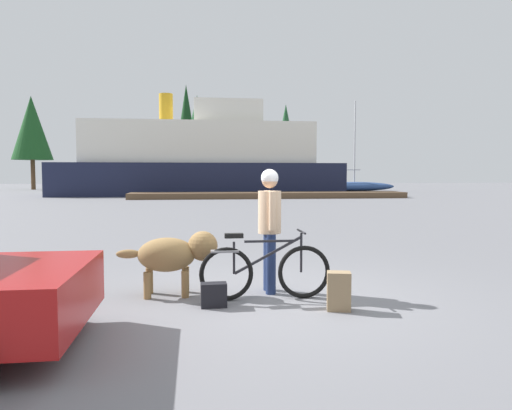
{
  "coord_description": "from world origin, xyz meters",
  "views": [
    {
      "loc": [
        -1.03,
        -6.13,
        1.64
      ],
      "look_at": [
        -0.11,
        0.93,
        1.18
      ],
      "focal_mm": 33.34,
      "sensor_mm": 36.0,
      "label": 1
    }
  ],
  "objects_px": {
    "bicycle": "(265,271)",
    "handbag_pannier": "(214,295)",
    "dog": "(175,254)",
    "person_cyclist": "(270,218)",
    "backpack": "(339,291)",
    "sailboat_moored": "(354,186)",
    "ferry_boat": "(201,160)"
  },
  "relations": [
    {
      "from": "bicycle",
      "to": "handbag_pannier",
      "type": "distance_m",
      "value": 0.76
    },
    {
      "from": "dog",
      "to": "person_cyclist",
      "type": "bearing_deg",
      "value": 0.27
    },
    {
      "from": "backpack",
      "to": "handbag_pannier",
      "type": "relative_size",
      "value": 1.47
    },
    {
      "from": "person_cyclist",
      "to": "bicycle",
      "type": "bearing_deg",
      "value": -108.16
    },
    {
      "from": "bicycle",
      "to": "handbag_pannier",
      "type": "height_order",
      "value": "bicycle"
    },
    {
      "from": "bicycle",
      "to": "sailboat_moored",
      "type": "relative_size",
      "value": 0.2
    },
    {
      "from": "dog",
      "to": "sailboat_moored",
      "type": "distance_m",
      "value": 41.67
    },
    {
      "from": "person_cyclist",
      "to": "backpack",
      "type": "xyz_separation_m",
      "value": [
        0.69,
        -1.0,
        -0.8
      ]
    },
    {
      "from": "ferry_boat",
      "to": "sailboat_moored",
      "type": "relative_size",
      "value": 2.54
    },
    {
      "from": "person_cyclist",
      "to": "ferry_boat",
      "type": "height_order",
      "value": "ferry_boat"
    },
    {
      "from": "bicycle",
      "to": "dog",
      "type": "xyz_separation_m",
      "value": [
        -1.17,
        0.39,
        0.18
      ]
    },
    {
      "from": "backpack",
      "to": "sailboat_moored",
      "type": "bearing_deg",
      "value": 70.64
    },
    {
      "from": "dog",
      "to": "backpack",
      "type": "xyz_separation_m",
      "value": [
        1.99,
        -0.99,
        -0.33
      ]
    },
    {
      "from": "bicycle",
      "to": "person_cyclist",
      "type": "relative_size",
      "value": 1.01
    },
    {
      "from": "bicycle",
      "to": "ferry_boat",
      "type": "bearing_deg",
      "value": 90.54
    },
    {
      "from": "person_cyclist",
      "to": "ferry_boat",
      "type": "relative_size",
      "value": 0.08
    },
    {
      "from": "bicycle",
      "to": "dog",
      "type": "distance_m",
      "value": 1.25
    },
    {
      "from": "dog",
      "to": "sailboat_moored",
      "type": "bearing_deg",
      "value": 67.6
    },
    {
      "from": "backpack",
      "to": "handbag_pannier",
      "type": "xyz_separation_m",
      "value": [
        -1.49,
        0.34,
        -0.08
      ]
    },
    {
      "from": "bicycle",
      "to": "ferry_boat",
      "type": "xyz_separation_m",
      "value": [
        -0.31,
        33.18,
        2.41
      ]
    },
    {
      "from": "dog",
      "to": "ferry_boat",
      "type": "bearing_deg",
      "value": 88.49
    },
    {
      "from": "person_cyclist",
      "to": "handbag_pannier",
      "type": "xyz_separation_m",
      "value": [
        -0.8,
        -0.65,
        -0.89
      ]
    },
    {
      "from": "dog",
      "to": "ferry_boat",
      "type": "height_order",
      "value": "ferry_boat"
    },
    {
      "from": "backpack",
      "to": "handbag_pannier",
      "type": "height_order",
      "value": "backpack"
    },
    {
      "from": "person_cyclist",
      "to": "ferry_boat",
      "type": "xyz_separation_m",
      "value": [
        -0.44,
        32.79,
        1.76
      ]
    },
    {
      "from": "sailboat_moored",
      "to": "person_cyclist",
      "type": "bearing_deg",
      "value": -110.73
    },
    {
      "from": "person_cyclist",
      "to": "dog",
      "type": "height_order",
      "value": "person_cyclist"
    },
    {
      "from": "bicycle",
      "to": "sailboat_moored",
      "type": "bearing_deg",
      "value": 69.3
    },
    {
      "from": "person_cyclist",
      "to": "dog",
      "type": "relative_size",
      "value": 1.27
    },
    {
      "from": "dog",
      "to": "sailboat_moored",
      "type": "height_order",
      "value": "sailboat_moored"
    },
    {
      "from": "person_cyclist",
      "to": "sailboat_moored",
      "type": "bearing_deg",
      "value": 69.27
    },
    {
      "from": "dog",
      "to": "backpack",
      "type": "height_order",
      "value": "dog"
    }
  ]
}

